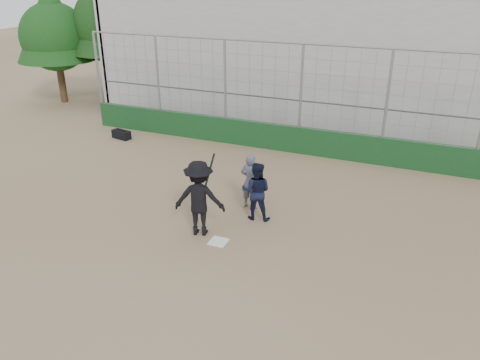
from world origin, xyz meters
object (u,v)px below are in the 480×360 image
at_px(batter_at_plate, 199,198).
at_px(equipment_bag, 121,134).
at_px(catcher_crouched, 256,201).
at_px(umpire, 250,184).

xyz_separation_m(batter_at_plate, equipment_bag, (-6.50, 5.49, -0.83)).
relative_size(catcher_crouched, umpire, 0.77).
bearing_deg(catcher_crouched, equipment_bag, 150.84).
height_order(catcher_crouched, umpire, umpire).
height_order(batter_at_plate, equipment_bag, batter_at_plate).
bearing_deg(catcher_crouched, umpire, 125.07).
distance_m(umpire, equipment_bag, 8.04).
bearing_deg(catcher_crouched, batter_at_plate, -129.83).
relative_size(batter_at_plate, catcher_crouched, 1.88).
relative_size(umpire, equipment_bag, 1.73).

